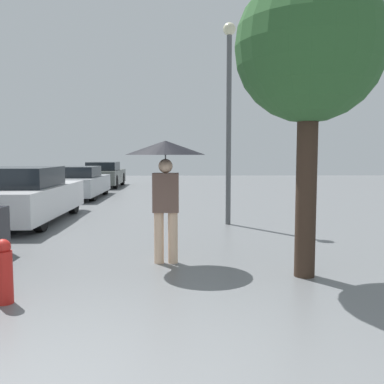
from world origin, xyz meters
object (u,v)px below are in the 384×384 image
parked_car_second (24,196)px  street_lamp (229,102)px  parked_car_farthest (104,175)px  fire_hydrant (4,271)px  parked_car_third (77,183)px  tree (309,51)px  pedestrian (166,162)px

parked_car_second → street_lamp: street_lamp is taller
parked_car_farthest → fire_hydrant: (1.92, -17.01, -0.24)m
parked_car_third → parked_car_farthest: (0.03, 5.46, 0.03)m
parked_car_farthest → tree: tree is taller
pedestrian → street_lamp: 4.03m
parked_car_farthest → street_lamp: (4.99, -11.72, 2.24)m
parked_car_third → parked_car_farthest: parked_car_farthest is taller
parked_car_farthest → fire_hydrant: 17.12m
parked_car_third → parked_car_farthest: size_ratio=1.03×
tree → parked_car_second: bearing=138.7°
tree → parked_car_third: bearing=117.8°
parked_car_second → street_lamp: size_ratio=0.98×
parked_car_second → parked_car_farthest: bearing=90.3°
parked_car_farthest → parked_car_third: bearing=-90.3°
parked_car_third → fire_hydrant: (1.95, -11.55, -0.21)m
parked_car_third → tree: tree is taller
pedestrian → parked_car_second: 5.51m
parked_car_second → tree: size_ratio=1.13×
pedestrian → parked_car_farthest: size_ratio=0.47×
parked_car_third → tree: bearing=-62.2°
pedestrian → tree: size_ratio=0.46×
pedestrian → parked_car_farthest: (-3.65, 15.30, -0.94)m
parked_car_second → fire_hydrant: 6.09m
pedestrian → parked_car_farthest: 15.75m
pedestrian → fire_hydrant: bearing=-135.2°
fire_hydrant → parked_car_third: bearing=99.6°
parked_car_second → parked_car_third: 5.77m
parked_car_third → fire_hydrant: size_ratio=5.61×
tree → street_lamp: 4.36m
parked_car_second → parked_car_farthest: parked_car_second is taller
parked_car_second → parked_car_third: parked_car_second is taller
pedestrian → street_lamp: size_ratio=0.40×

